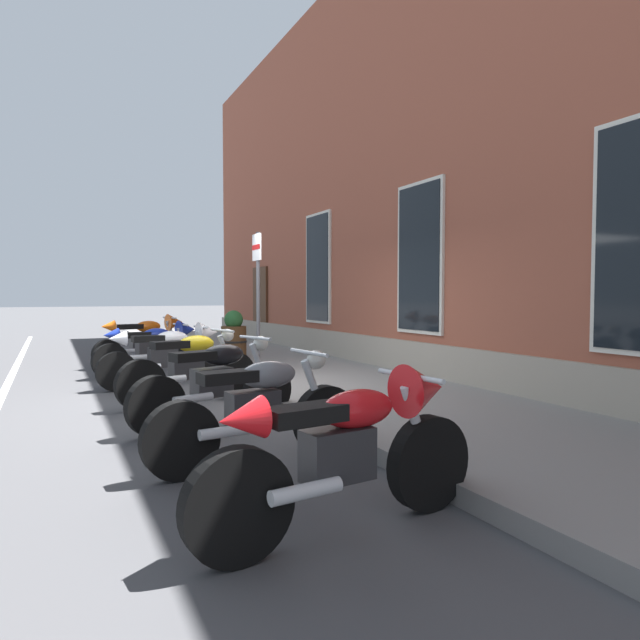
{
  "coord_description": "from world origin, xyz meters",
  "views": [
    {
      "loc": [
        7.47,
        -2.52,
        1.48
      ],
      "look_at": [
        0.66,
        0.82,
        1.14
      ],
      "focal_mm": 30.79,
      "sensor_mm": 36.0,
      "label": 1
    }
  ],
  "objects_px": {
    "motorcycle_white_sport": "(171,352)",
    "motorcycle_yellow_naked": "(191,368)",
    "motorcycle_red_sport": "(355,443)",
    "motorcycle_grey_naked": "(260,410)",
    "barrel_planter": "(234,336)",
    "parking_sign": "(258,282)",
    "motorcycle_black_naked": "(217,383)",
    "motorcycle_orange_sport": "(148,338)",
    "motorcycle_blue_sport": "(156,345)"
  },
  "relations": [
    {
      "from": "motorcycle_orange_sport",
      "to": "motorcycle_yellow_naked",
      "type": "xyz_separation_m",
      "value": [
        4.39,
        -0.11,
        -0.09
      ]
    },
    {
      "from": "motorcycle_blue_sport",
      "to": "motorcycle_black_naked",
      "type": "height_order",
      "value": "motorcycle_blue_sport"
    },
    {
      "from": "motorcycle_red_sport",
      "to": "parking_sign",
      "type": "bearing_deg",
      "value": 166.1
    },
    {
      "from": "motorcycle_orange_sport",
      "to": "parking_sign",
      "type": "relative_size",
      "value": 0.88
    },
    {
      "from": "motorcycle_yellow_naked",
      "to": "parking_sign",
      "type": "distance_m",
      "value": 2.2
    },
    {
      "from": "motorcycle_white_sport",
      "to": "barrel_planter",
      "type": "relative_size",
      "value": 2.16
    },
    {
      "from": "motorcycle_black_naked",
      "to": "barrel_planter",
      "type": "distance_m",
      "value": 5.61
    },
    {
      "from": "motorcycle_black_naked",
      "to": "parking_sign",
      "type": "xyz_separation_m",
      "value": [
        -2.61,
        1.42,
        1.2
      ]
    },
    {
      "from": "motorcycle_yellow_naked",
      "to": "parking_sign",
      "type": "xyz_separation_m",
      "value": [
        -1.21,
        1.4,
        1.2
      ]
    },
    {
      "from": "motorcycle_orange_sport",
      "to": "motorcycle_yellow_naked",
      "type": "height_order",
      "value": "motorcycle_orange_sport"
    },
    {
      "from": "motorcycle_yellow_naked",
      "to": "motorcycle_white_sport",
      "type": "bearing_deg",
      "value": 178.58
    },
    {
      "from": "motorcycle_black_naked",
      "to": "motorcycle_red_sport",
      "type": "relative_size",
      "value": 0.98
    },
    {
      "from": "motorcycle_orange_sport",
      "to": "motorcycle_yellow_naked",
      "type": "bearing_deg",
      "value": -1.41
    },
    {
      "from": "motorcycle_orange_sport",
      "to": "barrel_planter",
      "type": "bearing_deg",
      "value": 74.06
    },
    {
      "from": "motorcycle_grey_naked",
      "to": "barrel_planter",
      "type": "height_order",
      "value": "barrel_planter"
    },
    {
      "from": "motorcycle_black_naked",
      "to": "parking_sign",
      "type": "distance_m",
      "value": 3.21
    },
    {
      "from": "motorcycle_blue_sport",
      "to": "motorcycle_grey_naked",
      "type": "distance_m",
      "value": 5.99
    },
    {
      "from": "motorcycle_white_sport",
      "to": "parking_sign",
      "type": "relative_size",
      "value": 0.91
    },
    {
      "from": "motorcycle_blue_sport",
      "to": "barrel_planter",
      "type": "relative_size",
      "value": 2.12
    },
    {
      "from": "motorcycle_yellow_naked",
      "to": "parking_sign",
      "type": "height_order",
      "value": "parking_sign"
    },
    {
      "from": "motorcycle_grey_naked",
      "to": "motorcycle_white_sport",
      "type": "bearing_deg",
      "value": 178.42
    },
    {
      "from": "motorcycle_orange_sport",
      "to": "motorcycle_black_naked",
      "type": "xyz_separation_m",
      "value": [
        5.79,
        -0.13,
        -0.1
      ]
    },
    {
      "from": "motorcycle_white_sport",
      "to": "motorcycle_black_naked",
      "type": "height_order",
      "value": "motorcycle_white_sport"
    },
    {
      "from": "motorcycle_white_sport",
      "to": "barrel_planter",
      "type": "xyz_separation_m",
      "value": [
        -2.35,
        1.77,
        0.04
      ]
    },
    {
      "from": "motorcycle_red_sport",
      "to": "barrel_planter",
      "type": "bearing_deg",
      "value": 167.72
    },
    {
      "from": "motorcycle_grey_naked",
      "to": "barrel_planter",
      "type": "xyz_separation_m",
      "value": [
        -6.89,
        1.9,
        0.11
      ]
    },
    {
      "from": "motorcycle_white_sport",
      "to": "motorcycle_yellow_naked",
      "type": "bearing_deg",
      "value": -1.42
    },
    {
      "from": "motorcycle_white_sport",
      "to": "motorcycle_black_naked",
      "type": "distance_m",
      "value": 2.95
    },
    {
      "from": "motorcycle_black_naked",
      "to": "motorcycle_white_sport",
      "type": "bearing_deg",
      "value": 178.8
    },
    {
      "from": "motorcycle_blue_sport",
      "to": "motorcycle_white_sport",
      "type": "height_order",
      "value": "motorcycle_white_sport"
    },
    {
      "from": "parking_sign",
      "to": "motorcycle_yellow_naked",
      "type": "bearing_deg",
      "value": -49.12
    },
    {
      "from": "motorcycle_white_sport",
      "to": "motorcycle_grey_naked",
      "type": "height_order",
      "value": "motorcycle_white_sport"
    },
    {
      "from": "motorcycle_red_sport",
      "to": "motorcycle_grey_naked",
      "type": "bearing_deg",
      "value": -177.45
    },
    {
      "from": "motorcycle_grey_naked",
      "to": "motorcycle_red_sport",
      "type": "height_order",
      "value": "motorcycle_red_sport"
    },
    {
      "from": "motorcycle_grey_naked",
      "to": "motorcycle_yellow_naked",
      "type": "bearing_deg",
      "value": 178.33
    },
    {
      "from": "motorcycle_red_sport",
      "to": "parking_sign",
      "type": "relative_size",
      "value": 0.88
    },
    {
      "from": "motorcycle_black_naked",
      "to": "motorcycle_red_sport",
      "type": "distance_m",
      "value": 3.11
    },
    {
      "from": "motorcycle_orange_sport",
      "to": "motorcycle_grey_naked",
      "type": "height_order",
      "value": "motorcycle_orange_sport"
    },
    {
      "from": "motorcycle_black_naked",
      "to": "parking_sign",
      "type": "height_order",
      "value": "parking_sign"
    },
    {
      "from": "motorcycle_black_naked",
      "to": "motorcycle_red_sport",
      "type": "bearing_deg",
      "value": 0.08
    },
    {
      "from": "motorcycle_grey_naked",
      "to": "parking_sign",
      "type": "relative_size",
      "value": 0.85
    },
    {
      "from": "motorcycle_yellow_naked",
      "to": "parking_sign",
      "type": "relative_size",
      "value": 0.85
    },
    {
      "from": "motorcycle_blue_sport",
      "to": "motorcycle_black_naked",
      "type": "distance_m",
      "value": 4.4
    },
    {
      "from": "motorcycle_yellow_naked",
      "to": "barrel_planter",
      "type": "xyz_separation_m",
      "value": [
        -3.9,
        1.81,
        0.11
      ]
    },
    {
      "from": "motorcycle_orange_sport",
      "to": "parking_sign",
      "type": "xyz_separation_m",
      "value": [
        3.18,
        1.29,
        1.11
      ]
    },
    {
      "from": "motorcycle_yellow_naked",
      "to": "barrel_planter",
      "type": "bearing_deg",
      "value": 155.08
    },
    {
      "from": "motorcycle_black_naked",
      "to": "motorcycle_grey_naked",
      "type": "xyz_separation_m",
      "value": [
        1.59,
        -0.06,
        -0.0
      ]
    },
    {
      "from": "motorcycle_grey_naked",
      "to": "motorcycle_black_naked",
      "type": "bearing_deg",
      "value": 177.7
    },
    {
      "from": "motorcycle_red_sport",
      "to": "motorcycle_orange_sport",
      "type": "bearing_deg",
      "value": 179.18
    },
    {
      "from": "motorcycle_orange_sport",
      "to": "parking_sign",
      "type": "height_order",
      "value": "parking_sign"
    }
  ]
}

